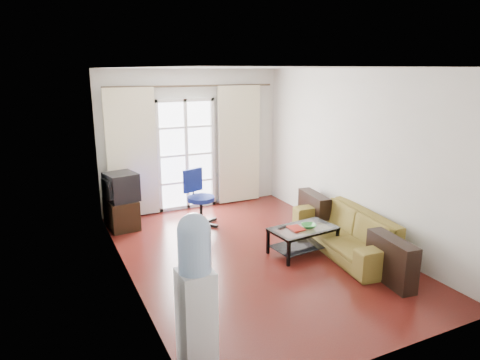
% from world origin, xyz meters
% --- Properties ---
extents(floor, '(5.20, 5.20, 0.00)m').
position_xyz_m(floor, '(0.00, 0.00, 0.00)').
color(floor, '#561A14').
rests_on(floor, ground).
extents(ceiling, '(5.20, 5.20, 0.00)m').
position_xyz_m(ceiling, '(0.00, 0.00, 2.70)').
color(ceiling, white).
rests_on(ceiling, wall_back).
extents(wall_back, '(3.60, 0.02, 2.70)m').
position_xyz_m(wall_back, '(0.00, 2.60, 1.35)').
color(wall_back, silver).
rests_on(wall_back, floor).
extents(wall_front, '(3.60, 0.02, 2.70)m').
position_xyz_m(wall_front, '(0.00, -2.60, 1.35)').
color(wall_front, silver).
rests_on(wall_front, floor).
extents(wall_left, '(0.02, 5.20, 2.70)m').
position_xyz_m(wall_left, '(-1.80, 0.00, 1.35)').
color(wall_left, silver).
rests_on(wall_left, floor).
extents(wall_right, '(0.02, 5.20, 2.70)m').
position_xyz_m(wall_right, '(1.80, 0.00, 1.35)').
color(wall_right, silver).
rests_on(wall_right, floor).
extents(french_door, '(1.16, 0.06, 2.15)m').
position_xyz_m(french_door, '(-0.15, 2.54, 1.07)').
color(french_door, white).
rests_on(french_door, wall_back).
extents(curtain_rod, '(3.30, 0.04, 0.04)m').
position_xyz_m(curtain_rod, '(0.00, 2.50, 2.38)').
color(curtain_rod, '#4C3F2D').
rests_on(curtain_rod, wall_back).
extents(curtain_left, '(0.90, 0.07, 2.35)m').
position_xyz_m(curtain_left, '(-1.20, 2.48, 1.20)').
color(curtain_left, beige).
rests_on(curtain_left, curtain_rod).
extents(curtain_right, '(0.90, 0.07, 2.35)m').
position_xyz_m(curtain_right, '(0.95, 2.48, 1.20)').
color(curtain_right, beige).
rests_on(curtain_right, curtain_rod).
extents(radiator, '(0.64, 0.12, 0.64)m').
position_xyz_m(radiator, '(0.80, 2.50, 0.33)').
color(radiator, gray).
rests_on(radiator, floor).
extents(sofa, '(2.31, 1.37, 0.61)m').
position_xyz_m(sofa, '(1.35, -0.46, 0.31)').
color(sofa, brown).
rests_on(sofa, floor).
extents(coffee_table, '(1.03, 0.65, 0.40)m').
position_xyz_m(coffee_table, '(0.70, -0.26, 0.26)').
color(coffee_table, silver).
rests_on(coffee_table, floor).
extents(bowl, '(0.36, 0.36, 0.05)m').
position_xyz_m(bowl, '(0.77, -0.29, 0.43)').
color(bowl, green).
rests_on(bowl, coffee_table).
extents(book, '(0.21, 0.27, 0.02)m').
position_xyz_m(book, '(0.48, -0.26, 0.41)').
color(book, '#AA2515').
rests_on(book, coffee_table).
extents(remote, '(0.16, 0.09, 0.02)m').
position_xyz_m(remote, '(0.42, -0.13, 0.41)').
color(remote, black).
rests_on(remote, coffee_table).
extents(tv_stand, '(0.53, 0.74, 0.51)m').
position_xyz_m(tv_stand, '(-1.54, 2.01, 0.25)').
color(tv_stand, black).
rests_on(tv_stand, floor).
extents(crt_tv, '(0.60, 0.60, 0.47)m').
position_xyz_m(crt_tv, '(-1.54, 1.96, 0.75)').
color(crt_tv, black).
rests_on(crt_tv, tv_stand).
extents(task_chair, '(0.85, 0.85, 0.98)m').
position_xyz_m(task_chair, '(-0.26, 1.55, 0.29)').
color(task_chair, black).
rests_on(task_chair, floor).
extents(water_cooler, '(0.33, 0.31, 1.49)m').
position_xyz_m(water_cooler, '(-1.60, -1.95, 0.78)').
color(water_cooler, silver).
rests_on(water_cooler, floor).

